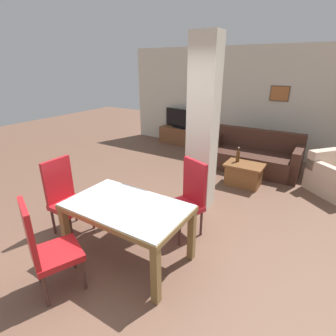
{
  "coord_description": "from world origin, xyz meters",
  "views": [
    {
      "loc": [
        1.82,
        -2.01,
        2.27
      ],
      "look_at": [
        0.0,
        0.92,
        0.89
      ],
      "focal_mm": 28.0,
      "sensor_mm": 36.0,
      "label": 1
    }
  ],
  "objects_px": {
    "dining_chair_near_left": "(46,247)",
    "dining_chair_head_left": "(66,195)",
    "dining_table": "(127,217)",
    "tv_stand": "(180,136)",
    "sofa": "(253,157)",
    "tv_screen": "(180,119)",
    "dining_chair_far_right": "(188,197)",
    "coffee_table": "(244,174)",
    "bottle": "(238,156)"
  },
  "relations": [
    {
      "from": "dining_chair_near_left",
      "to": "dining_chair_head_left",
      "type": "relative_size",
      "value": 1.0
    },
    {
      "from": "dining_table",
      "to": "tv_stand",
      "type": "distance_m",
      "value": 5.09
    },
    {
      "from": "sofa",
      "to": "tv_screen",
      "type": "height_order",
      "value": "tv_screen"
    },
    {
      "from": "tv_screen",
      "to": "dining_chair_far_right",
      "type": "bearing_deg",
      "value": 131.34
    },
    {
      "from": "dining_chair_head_left",
      "to": "sofa",
      "type": "bearing_deg",
      "value": 156.92
    },
    {
      "from": "dining_chair_far_right",
      "to": "coffee_table",
      "type": "bearing_deg",
      "value": -73.53
    },
    {
      "from": "dining_table",
      "to": "tv_screen",
      "type": "bearing_deg",
      "value": 112.33
    },
    {
      "from": "dining_chair_near_left",
      "to": "dining_chair_head_left",
      "type": "height_order",
      "value": "same"
    },
    {
      "from": "coffee_table",
      "to": "tv_screen",
      "type": "bearing_deg",
      "value": 143.47
    },
    {
      "from": "dining_chair_far_right",
      "to": "sofa",
      "type": "bearing_deg",
      "value": -70.01
    },
    {
      "from": "dining_chair_head_left",
      "to": "bottle",
      "type": "relative_size",
      "value": 3.58
    },
    {
      "from": "sofa",
      "to": "tv_screen",
      "type": "distance_m",
      "value": 2.63
    },
    {
      "from": "bottle",
      "to": "tv_stand",
      "type": "relative_size",
      "value": 0.24
    },
    {
      "from": "dining_table",
      "to": "bottle",
      "type": "bearing_deg",
      "value": 82.07
    },
    {
      "from": "sofa",
      "to": "tv_screen",
      "type": "bearing_deg",
      "value": -20.6
    },
    {
      "from": "coffee_table",
      "to": "tv_stand",
      "type": "height_order",
      "value": "tv_stand"
    },
    {
      "from": "bottle",
      "to": "tv_stand",
      "type": "height_order",
      "value": "bottle"
    },
    {
      "from": "bottle",
      "to": "coffee_table",
      "type": "bearing_deg",
      "value": -20.51
    },
    {
      "from": "dining_chair_near_left",
      "to": "coffee_table",
      "type": "bearing_deg",
      "value": 99.08
    },
    {
      "from": "dining_chair_far_right",
      "to": "coffee_table",
      "type": "height_order",
      "value": "dining_chair_far_right"
    },
    {
      "from": "dining_table",
      "to": "bottle",
      "type": "xyz_separation_m",
      "value": [
        0.4,
        2.91,
        -0.02
      ]
    },
    {
      "from": "sofa",
      "to": "coffee_table",
      "type": "bearing_deg",
      "value": 94.79
    },
    {
      "from": "bottle",
      "to": "tv_stand",
      "type": "xyz_separation_m",
      "value": [
        -2.33,
        1.79,
        -0.31
      ]
    },
    {
      "from": "dining_table",
      "to": "tv_screen",
      "type": "xyz_separation_m",
      "value": [
        -1.93,
        4.7,
        0.18
      ]
    },
    {
      "from": "dining_table",
      "to": "coffee_table",
      "type": "relative_size",
      "value": 1.98
    },
    {
      "from": "dining_chair_head_left",
      "to": "tv_screen",
      "type": "distance_m",
      "value": 4.77
    },
    {
      "from": "bottle",
      "to": "tv_screen",
      "type": "relative_size",
      "value": 0.28
    },
    {
      "from": "dining_chair_far_right",
      "to": "sofa",
      "type": "relative_size",
      "value": 0.54
    },
    {
      "from": "dining_chair_near_left",
      "to": "coffee_table",
      "type": "height_order",
      "value": "dining_chair_near_left"
    },
    {
      "from": "dining_chair_far_right",
      "to": "coffee_table",
      "type": "relative_size",
      "value": 1.47
    },
    {
      "from": "dining_table",
      "to": "bottle",
      "type": "distance_m",
      "value": 2.93
    },
    {
      "from": "tv_stand",
      "to": "tv_screen",
      "type": "xyz_separation_m",
      "value": [
        0.0,
        0.0,
        0.51
      ]
    },
    {
      "from": "sofa",
      "to": "tv_stand",
      "type": "distance_m",
      "value": 2.59
    },
    {
      "from": "dining_chair_near_left",
      "to": "tv_stand",
      "type": "xyz_separation_m",
      "value": [
        -1.57,
        5.53,
        -0.31
      ]
    },
    {
      "from": "dining_table",
      "to": "sofa",
      "type": "distance_m",
      "value": 3.83
    },
    {
      "from": "tv_screen",
      "to": "bottle",
      "type": "bearing_deg",
      "value": 153.04
    },
    {
      "from": "dining_table",
      "to": "dining_chair_far_right",
      "type": "bearing_deg",
      "value": 67.36
    },
    {
      "from": "dining_chair_far_right",
      "to": "tv_stand",
      "type": "bearing_deg",
      "value": -36.55
    },
    {
      "from": "bottle",
      "to": "sofa",
      "type": "bearing_deg",
      "value": 84.21
    },
    {
      "from": "tv_stand",
      "to": "dining_chair_near_left",
      "type": "bearing_deg",
      "value": -74.16
    },
    {
      "from": "dining_chair_far_right",
      "to": "dining_table",
      "type": "bearing_deg",
      "value": 90.0
    },
    {
      "from": "tv_stand",
      "to": "dining_chair_far_right",
      "type": "bearing_deg",
      "value": -59.19
    },
    {
      "from": "dining_chair_head_left",
      "to": "sofa",
      "type": "xyz_separation_m",
      "value": [
        1.61,
        3.79,
        -0.26
      ]
    },
    {
      "from": "bottle",
      "to": "dining_chair_head_left",
      "type": "bearing_deg",
      "value": -117.68
    },
    {
      "from": "dining_chair_far_right",
      "to": "bottle",
      "type": "distance_m",
      "value": 2.05
    },
    {
      "from": "dining_chair_far_right",
      "to": "tv_stand",
      "type": "xyz_separation_m",
      "value": [
        -2.29,
        3.84,
        -0.31
      ]
    },
    {
      "from": "bottle",
      "to": "dining_table",
      "type": "bearing_deg",
      "value": -97.93
    },
    {
      "from": "dining_chair_head_left",
      "to": "tv_stand",
      "type": "relative_size",
      "value": 0.87
    },
    {
      "from": "tv_stand",
      "to": "tv_screen",
      "type": "height_order",
      "value": "tv_screen"
    },
    {
      "from": "sofa",
      "to": "coffee_table",
      "type": "xyz_separation_m",
      "value": [
        0.08,
        -0.94,
        -0.07
      ]
    }
  ]
}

